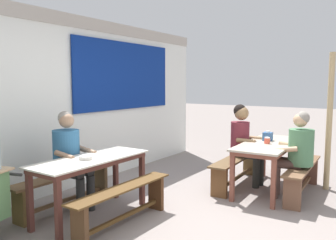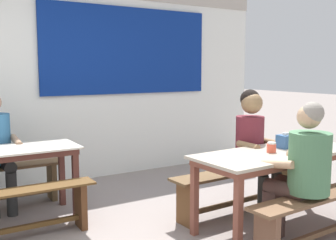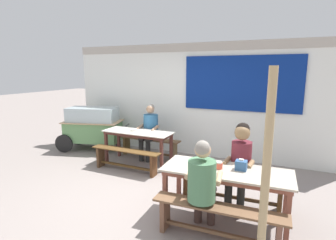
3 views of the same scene
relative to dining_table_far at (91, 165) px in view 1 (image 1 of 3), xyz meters
The scene contains 15 objects.
ground_plane 1.69m from the dining_table_far, 54.28° to the right, with size 40.00×40.00×0.00m, color gray.
backdrop_wall 1.71m from the dining_table_far, 51.60° to the left, with size 6.71×0.23×2.72m.
dining_table_far is the anchor object (origin of this frame).
dining_table_near 2.74m from the dining_table_far, 33.26° to the right, with size 1.76×0.76×0.75m.
bench_far_back 0.62m from the dining_table_far, 89.37° to the left, with size 1.56×0.29×0.47m.
bench_far_front 0.63m from the dining_table_far, 90.63° to the right, with size 1.56×0.27×0.47m.
bench_near_back 2.50m from the dining_table_far, 23.57° to the right, with size 1.69×0.35×0.47m.
bench_near_front 3.08m from the dining_table_far, 41.09° to the right, with size 1.64×0.33×0.47m.
person_near_front 2.86m from the dining_table_far, 43.14° to the right, with size 0.49×0.57×1.27m.
person_right_near_table 2.62m from the dining_table_far, 23.67° to the right, with size 0.43×0.54×1.32m.
person_center_facing 0.46m from the dining_table_far, 83.07° to the left, with size 0.47×0.57×1.30m.
tissue_box 2.86m from the dining_table_far, 29.97° to the right, with size 0.15×0.13×0.16m.
condiment_jar 2.66m from the dining_table_far, 34.49° to the right, with size 0.09×0.09×0.10m.
soup_bowl 0.15m from the dining_table_far, behind, with size 0.16×0.16×0.04m, color silver.
wooden_support_post 3.65m from the dining_table_far, 38.59° to the right, with size 0.09×0.09×2.13m, color tan.
Camera 1 is at (-3.90, -1.84, 1.68)m, focal length 37.13 mm.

